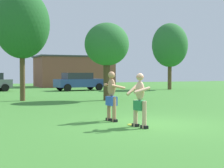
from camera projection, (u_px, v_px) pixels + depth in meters
name	position (u px, v px, depth m)	size (l,w,h in m)	color
ground_plane	(154.00, 124.00, 10.87)	(80.00, 80.00, 0.00)	#428433
player_with_cap	(140.00, 98.00, 10.22)	(0.62, 0.70, 1.64)	black
player_in_blue	(112.00, 95.00, 11.53)	(0.65, 0.76, 1.68)	black
frisbee	(132.00, 125.00, 10.74)	(0.25, 0.25, 0.03)	yellow
car_blue_mid_lot	(79.00, 81.00, 30.53)	(4.47, 2.40, 1.58)	#2D478C
outbuilding_behind_lot	(74.00, 71.00, 39.26)	(8.61, 5.35, 3.45)	brown
tree_left_field	(22.00, 24.00, 19.51)	(3.15, 3.15, 6.35)	brown
tree_right_field	(170.00, 45.00, 32.21)	(3.36, 3.36, 6.23)	brown
tree_behind_players	(107.00, 45.00, 19.92)	(2.59, 2.59, 4.52)	#4C3823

